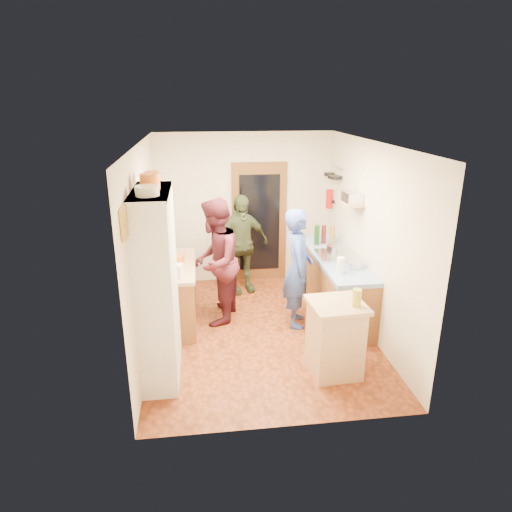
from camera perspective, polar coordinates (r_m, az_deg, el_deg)
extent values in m
cube|color=brown|center=(6.56, 0.55, -9.41)|extent=(3.00, 4.00, 0.02)
cube|color=silver|center=(5.78, 0.63, 14.04)|extent=(3.00, 4.00, 0.02)
cube|color=silver|center=(7.96, -1.41, 5.94)|extent=(3.00, 0.02, 2.60)
cube|color=silver|center=(4.20, 4.39, -6.77)|extent=(3.00, 0.02, 2.60)
cube|color=silver|center=(6.03, -13.78, 0.96)|extent=(0.02, 4.00, 2.60)
cube|color=silver|center=(6.41, 14.08, 2.04)|extent=(0.02, 4.00, 2.60)
cube|color=brown|center=(8.01, 0.42, 4.19)|extent=(0.95, 0.06, 2.10)
cube|color=black|center=(7.98, 0.45, 4.12)|extent=(0.70, 0.02, 1.70)
cube|color=silver|center=(5.33, -12.22, -3.67)|extent=(0.40, 1.20, 2.20)
cube|color=silver|center=(5.01, -13.09, 7.77)|extent=(0.40, 1.14, 0.04)
cylinder|color=white|center=(4.73, -13.45, 7.94)|extent=(0.24, 0.24, 0.10)
cylinder|color=orange|center=(5.05, -13.12, 9.06)|extent=(0.21, 0.21, 0.17)
cylinder|color=orange|center=(5.33, -12.84, 9.49)|extent=(0.17, 0.17, 0.15)
cube|color=brown|center=(6.73, -10.18, -4.81)|extent=(0.60, 1.40, 0.85)
cube|color=tan|center=(6.56, -10.41, -1.22)|extent=(0.64, 1.44, 0.05)
cube|color=white|center=(6.08, -10.20, -1.78)|extent=(0.26, 0.21, 0.17)
cylinder|color=white|center=(6.33, -11.01, -0.90)|extent=(0.19, 0.19, 0.18)
cylinder|color=orange|center=(6.64, -9.72, -0.32)|extent=(0.20, 0.20, 0.08)
cube|color=tan|center=(7.00, -10.10, 0.43)|extent=(0.32, 0.24, 0.02)
cube|color=brown|center=(7.05, 9.72, -3.67)|extent=(0.60, 2.20, 0.84)
cube|color=blue|center=(6.89, 9.92, -0.22)|extent=(0.62, 2.22, 0.06)
cube|color=silver|center=(6.85, 10.03, 0.08)|extent=(0.55, 0.58, 0.04)
cylinder|color=silver|center=(6.78, 9.72, 0.74)|extent=(0.22, 0.22, 0.14)
cylinder|color=#143F14|center=(7.31, 7.61, 2.59)|extent=(0.10, 0.10, 0.32)
cylinder|color=#591419|center=(7.40, 8.46, 2.70)|extent=(0.08, 0.08, 0.30)
cylinder|color=olive|center=(7.40, 9.52, 2.62)|extent=(0.09, 0.09, 0.30)
cylinder|color=white|center=(6.18, 10.52, -1.18)|extent=(0.11, 0.11, 0.22)
cylinder|color=silver|center=(6.44, 12.12, -1.02)|extent=(0.30, 0.30, 0.10)
cube|color=tan|center=(5.54, 9.82, -10.29)|extent=(0.59, 0.59, 0.86)
cube|color=tan|center=(5.33, 10.10, -6.03)|extent=(0.67, 0.67, 0.05)
cube|color=white|center=(5.35, 9.41, -5.77)|extent=(0.37, 0.31, 0.02)
cylinder|color=#AD9E2D|center=(5.25, 12.49, -5.11)|extent=(0.11, 0.11, 0.20)
cylinder|color=silver|center=(7.64, 10.09, 10.82)|extent=(0.02, 0.65, 0.02)
cylinder|color=black|center=(7.48, 9.98, 9.63)|extent=(0.18, 0.18, 0.05)
cylinder|color=black|center=(7.67, 9.53, 9.74)|extent=(0.16, 0.16, 0.05)
cylinder|color=black|center=(7.86, 9.12, 10.06)|extent=(0.17, 0.17, 0.05)
cube|color=tan|center=(6.67, 11.86, 6.43)|extent=(0.26, 0.42, 0.03)
cube|color=silver|center=(6.65, 11.92, 7.19)|extent=(0.24, 0.31, 0.15)
cube|color=black|center=(7.92, 9.53, 6.71)|extent=(0.06, 0.10, 0.04)
cylinder|color=red|center=(7.89, 9.13, 7.06)|extent=(0.11, 0.11, 0.32)
cube|color=gold|center=(4.34, -16.19, 3.99)|extent=(0.03, 0.25, 0.30)
imported|color=#31489A|center=(6.42, 5.55, -1.63)|extent=(0.50, 0.68, 1.72)
imported|color=#491822|center=(6.55, -4.73, -0.62)|extent=(0.91, 1.04, 1.83)
imported|color=#353F26|center=(7.54, -1.86, 1.48)|extent=(1.05, 0.66, 1.66)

